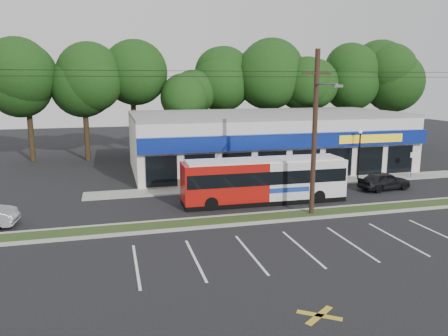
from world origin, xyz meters
TOP-DOWN VIEW (x-y plane):
  - ground at (0.00, 0.00)m, footprint 120.00×120.00m
  - grass_strip at (0.00, 1.00)m, footprint 40.00×1.60m
  - curb_south at (0.00, 0.15)m, footprint 40.00×0.25m
  - curb_north at (0.00, 1.85)m, footprint 40.00×0.25m
  - sidewalk at (5.00, 9.00)m, footprint 32.00×2.20m
  - strip_mall at (5.50, 15.91)m, footprint 25.00×12.55m
  - utility_pole at (2.83, 0.93)m, footprint 50.00×2.77m
  - lamp_post at (11.00, 8.80)m, footprint 0.30×0.30m
  - sign_post at (16.00, 8.57)m, footprint 0.45×0.10m
  - tree_line at (4.00, 26.00)m, footprint 46.76×6.76m
  - metrobus at (1.14, 4.50)m, footprint 11.28×2.56m
  - car_dark at (11.22, 5.50)m, footprint 4.30×2.17m
  - pedestrian_a at (9.00, 7.70)m, footprint 0.65×0.46m
  - pedestrian_b at (3.42, 6.00)m, footprint 1.05×0.99m

SIDE VIEW (x-z plane):
  - ground at x=0.00m, z-range 0.00..0.00m
  - sidewalk at x=5.00m, z-range 0.00..0.10m
  - grass_strip at x=0.00m, z-range 0.00..0.12m
  - curb_south at x=0.00m, z-range 0.00..0.14m
  - curb_north at x=0.00m, z-range 0.00..0.14m
  - car_dark at x=11.22m, z-range 0.00..1.41m
  - pedestrian_a at x=9.00m, z-range 0.00..1.70m
  - pedestrian_b at x=3.42m, z-range 0.00..1.71m
  - sign_post at x=16.00m, z-range 0.44..2.67m
  - metrobus at x=1.14m, z-range 0.09..3.11m
  - strip_mall at x=5.50m, z-range 0.00..5.30m
  - lamp_post at x=11.00m, z-range 0.55..4.80m
  - utility_pole at x=2.83m, z-range 0.41..10.41m
  - tree_line at x=4.00m, z-range 2.50..14.33m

